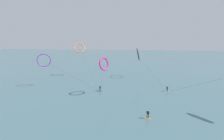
{
  "coord_description": "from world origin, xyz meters",
  "views": [
    {
      "loc": [
        3.38,
        -5.49,
        14.39
      ],
      "look_at": [
        0.0,
        20.54,
        8.89
      ],
      "focal_mm": 23.01,
      "sensor_mm": 36.0,
      "label": 1
    }
  ],
  "objects": [
    {
      "name": "kite_charcoal",
      "position": [
        6.22,
        49.83,
        9.06
      ],
      "size": [
        8.49,
        17.53,
        11.39
      ],
      "rotation": [
        0.0,
        0.0,
        1.52
      ],
      "color": "black",
      "rests_on": "ground"
    },
    {
      "name": "kite_magenta",
      "position": [
        -3.34,
        30.29,
        8.38
      ],
      "size": [
        3.03,
        4.1,
        10.18
      ],
      "rotation": [
        0.0,
        0.0,
        1.06
      ],
      "color": "#CC288E",
      "rests_on": "ground"
    },
    {
      "name": "surfer_ivory",
      "position": [
        13.88,
        34.7,
        0.82
      ],
      "size": [
        1.4,
        0.69,
        1.7
      ],
      "rotation": [
        0.0,
        0.0,
        5.15
      ],
      "color": "silver",
      "rests_on": "ground"
    },
    {
      "name": "kite_violet",
      "position": [
        -22.8,
        34.9,
        8.32
      ],
      "size": [
        19.74,
        3.76,
        10.36
      ],
      "rotation": [
        0.0,
        0.0,
        0.56
      ],
      "color": "purple",
      "rests_on": "ground"
    },
    {
      "name": "sea_water",
      "position": [
        0.0,
        105.54,
        0.04
      ],
      "size": [
        400.0,
        200.0,
        0.08
      ],
      "primitive_type": "cube",
      "color": "#476B75",
      "rests_on": "ground"
    },
    {
      "name": "surfer_amber",
      "position": [
        6.84,
        19.38,
        0.82
      ],
      "size": [
        1.4,
        0.61,
        1.7
      ],
      "rotation": [
        0.0,
        0.0,
        3.31
      ],
      "color": "orange",
      "rests_on": "ground"
    },
    {
      "name": "kite_coral",
      "position": [
        -16.7,
        49.35,
        11.3
      ],
      "size": [
        14.2,
        18.98,
        13.32
      ],
      "rotation": [
        0.0,
        0.0,
        0.54
      ],
      "color": "#EA7260",
      "rests_on": "ground"
    },
    {
      "name": "surfer_cobalt",
      "position": [
        -4.99,
        32.55,
        0.82
      ],
      "size": [
        1.4,
        0.64,
        1.7
      ],
      "rotation": [
        0.0,
        0.0,
        4.47
      ],
      "color": "#2647B7",
      "rests_on": "ground"
    }
  ]
}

